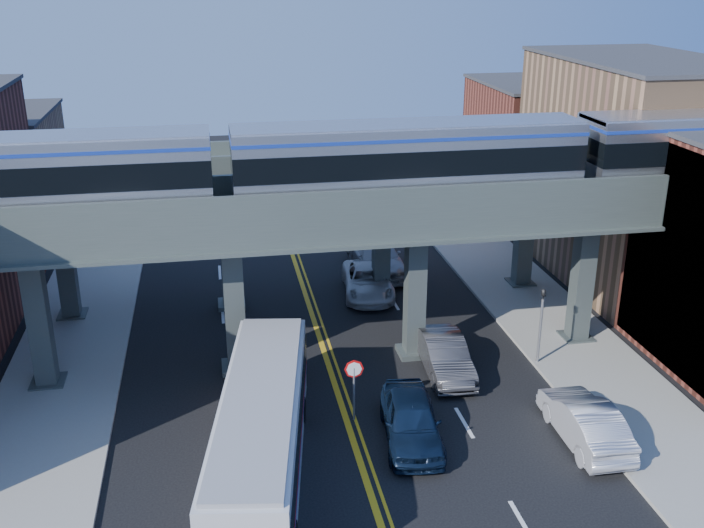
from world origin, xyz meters
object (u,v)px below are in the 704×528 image
(car_lane_b, at_px, (444,355))
(car_parked_curb, at_px, (585,421))
(transit_bus, at_px, (262,435))
(car_lane_a, at_px, (411,420))
(traffic_signal, at_px, (541,318))
(stop_sign, at_px, (354,380))
(car_lane_d, at_px, (376,256))
(transit_train, at_px, (408,158))
(car_lane_c, at_px, (368,281))

(car_lane_b, bearing_deg, car_parked_curb, -56.64)
(transit_bus, height_order, car_lane_a, transit_bus)
(traffic_signal, height_order, transit_bus, traffic_signal)
(transit_bus, bearing_deg, car_lane_a, -69.30)
(car_lane_a, bearing_deg, stop_sign, 142.98)
(car_parked_curb, bearing_deg, car_lane_d, -77.09)
(car_lane_d, bearing_deg, transit_train, -97.66)
(traffic_signal, xyz_separation_m, car_lane_c, (-5.85, 9.29, -1.53))
(transit_train, xyz_separation_m, stop_sign, (-3.22, -5.00, -7.44))
(stop_sign, distance_m, car_lane_d, 16.26)
(transit_train, bearing_deg, car_lane_d, 84.50)
(traffic_signal, xyz_separation_m, car_parked_curb, (-0.70, -5.99, -1.46))
(traffic_signal, height_order, car_lane_d, traffic_signal)
(transit_train, relative_size, car_lane_a, 8.89)
(stop_sign, bearing_deg, traffic_signal, 18.63)
(car_lane_c, height_order, car_parked_curb, car_parked_curb)
(transit_train, distance_m, car_lane_d, 13.54)
(car_lane_b, distance_m, car_parked_curb, 7.06)
(transit_bus, bearing_deg, car_lane_c, -14.98)
(car_lane_d, xyz_separation_m, car_parked_curb, (3.96, -18.66, -0.09))
(car_lane_b, bearing_deg, stop_sign, -143.57)
(stop_sign, height_order, car_lane_a, stop_sign)
(traffic_signal, height_order, car_lane_b, traffic_signal)
(stop_sign, distance_m, transit_bus, 4.78)
(transit_bus, bearing_deg, traffic_signal, -55.79)
(car_lane_d, bearing_deg, car_lane_b, -90.60)
(transit_train, relative_size, car_lane_d, 7.12)
(stop_sign, bearing_deg, transit_bus, -142.38)
(stop_sign, height_order, car_parked_curb, stop_sign)
(car_lane_b, bearing_deg, transit_train, 128.08)
(stop_sign, xyz_separation_m, transit_bus, (-3.78, -2.91, -0.15))
(stop_sign, xyz_separation_m, car_lane_d, (4.24, 15.67, -0.83))
(stop_sign, height_order, car_lane_c, stop_sign)
(car_lane_a, xyz_separation_m, car_lane_b, (2.74, 4.85, -0.04))
(car_parked_curb, bearing_deg, car_lane_c, -70.43)
(traffic_signal, xyz_separation_m, car_lane_d, (-4.66, 12.67, -1.37))
(transit_bus, distance_m, car_lane_b, 10.32)
(car_parked_curb, bearing_deg, transit_bus, 0.57)
(transit_train, distance_m, transit_bus, 13.01)
(transit_train, bearing_deg, traffic_signal, -19.39)
(car_lane_b, xyz_separation_m, car_lane_d, (-0.34, 12.60, 0.10))
(car_lane_d, height_order, car_parked_curb, car_lane_d)
(car_lane_c, xyz_separation_m, car_parked_curb, (5.15, -15.29, 0.07))
(traffic_signal, xyz_separation_m, car_lane_a, (-7.05, -4.77, -1.43))
(transit_train, relative_size, transit_bus, 3.65)
(transit_bus, xyz_separation_m, car_lane_b, (8.37, 5.99, -0.78))
(transit_train, xyz_separation_m, car_lane_b, (1.37, -1.92, -8.37))
(stop_sign, bearing_deg, transit_train, 57.25)
(transit_train, height_order, traffic_signal, transit_train)
(car_lane_a, height_order, car_lane_b, car_lane_a)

